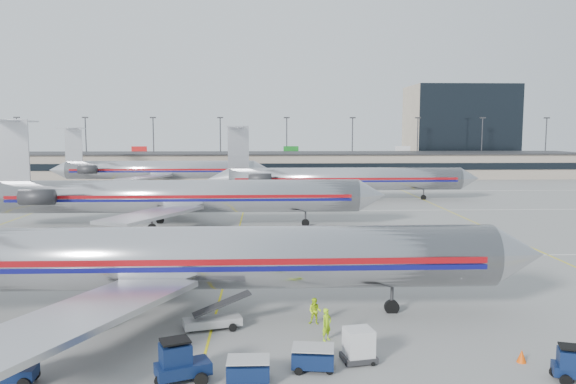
{
  "coord_description": "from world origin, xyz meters",
  "views": [
    {
      "loc": [
        3.26,
        -41.18,
        11.8
      ],
      "look_at": [
        5.88,
        24.58,
        4.5
      ],
      "focal_mm": 35.0,
      "sensor_mm": 36.0,
      "label": 1
    }
  ],
  "objects_px": {
    "jet_second_row": "(173,196)",
    "tug_center": "(180,362)",
    "belt_loader": "(214,319)",
    "uld_container": "(359,345)",
    "jet_foreground": "(140,257)"
  },
  "relations": [
    {
      "from": "jet_second_row",
      "to": "tug_center",
      "type": "height_order",
      "value": "jet_second_row"
    },
    {
      "from": "tug_center",
      "to": "belt_loader",
      "type": "relative_size",
      "value": 0.67
    },
    {
      "from": "uld_container",
      "to": "belt_loader",
      "type": "relative_size",
      "value": 0.45
    },
    {
      "from": "tug_center",
      "to": "belt_loader",
      "type": "height_order",
      "value": "belt_loader"
    },
    {
      "from": "tug_center",
      "to": "belt_loader",
      "type": "xyz_separation_m",
      "value": [
        0.95,
        7.03,
        -0.36
      ]
    },
    {
      "from": "uld_container",
      "to": "tug_center",
      "type": "bearing_deg",
      "value": -179.09
    },
    {
      "from": "tug_center",
      "to": "uld_container",
      "type": "height_order",
      "value": "tug_center"
    },
    {
      "from": "belt_loader",
      "to": "tug_center",
      "type": "bearing_deg",
      "value": -113.72
    },
    {
      "from": "jet_foreground",
      "to": "belt_loader",
      "type": "xyz_separation_m",
      "value": [
        4.83,
        -2.47,
        -3.24
      ]
    },
    {
      "from": "jet_second_row",
      "to": "tug_center",
      "type": "distance_m",
      "value": 43.47
    },
    {
      "from": "jet_foreground",
      "to": "belt_loader",
      "type": "distance_m",
      "value": 6.32
    },
    {
      "from": "jet_foreground",
      "to": "tug_center",
      "type": "height_order",
      "value": "jet_foreground"
    },
    {
      "from": "belt_loader",
      "to": "jet_foreground",
      "type": "bearing_deg",
      "value": 136.89
    },
    {
      "from": "jet_second_row",
      "to": "tug_center",
      "type": "xyz_separation_m",
      "value": [
        7.17,
        -42.78,
        -2.89
      ]
    },
    {
      "from": "uld_container",
      "to": "jet_foreground",
      "type": "bearing_deg",
      "value": 137.69
    }
  ]
}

